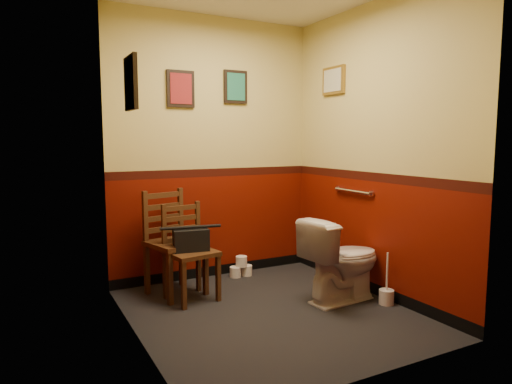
{
  "coord_description": "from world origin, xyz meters",
  "views": [
    {
      "loc": [
        -1.84,
        -3.22,
        1.45
      ],
      "look_at": [
        0.0,
        0.25,
        1.0
      ],
      "focal_mm": 32.0,
      "sensor_mm": 36.0,
      "label": 1
    }
  ],
  "objects": [
    {
      "name": "floor",
      "position": [
        0.0,
        0.0,
        0.0
      ],
      "size": [
        2.2,
        2.4,
        0.0
      ],
      "primitive_type": "cube",
      "color": "black",
      "rests_on": "ground"
    },
    {
      "name": "wall_back",
      "position": [
        0.0,
        1.2,
        1.35
      ],
      "size": [
        2.2,
        0.0,
        2.7
      ],
      "primitive_type": "cube",
      "rotation": [
        1.57,
        0.0,
        0.0
      ],
      "color": "#5A0E03",
      "rests_on": "ground"
    },
    {
      "name": "wall_front",
      "position": [
        0.0,
        -1.2,
        1.35
      ],
      "size": [
        2.2,
        0.0,
        2.7
      ],
      "primitive_type": "cube",
      "rotation": [
        -1.57,
        0.0,
        0.0
      ],
      "color": "#5A0E03",
      "rests_on": "ground"
    },
    {
      "name": "wall_left",
      "position": [
        -1.1,
        0.0,
        1.35
      ],
      "size": [
        0.0,
        2.4,
        2.7
      ],
      "primitive_type": "cube",
      "rotation": [
        1.57,
        0.0,
        1.57
      ],
      "color": "#5A0E03",
      "rests_on": "ground"
    },
    {
      "name": "wall_right",
      "position": [
        1.1,
        0.0,
        1.35
      ],
      "size": [
        0.0,
        2.4,
        2.7
      ],
      "primitive_type": "cube",
      "rotation": [
        1.57,
        0.0,
        -1.57
      ],
      "color": "#5A0E03",
      "rests_on": "ground"
    },
    {
      "name": "grab_bar",
      "position": [
        1.07,
        0.25,
        0.95
      ],
      "size": [
        0.05,
        0.56,
        0.06
      ],
      "color": "silver",
      "rests_on": "wall_right"
    },
    {
      "name": "framed_print_back_a",
      "position": [
        -0.35,
        1.18,
        1.95
      ],
      "size": [
        0.28,
        0.04,
        0.36
      ],
      "color": "black",
      "rests_on": "wall_back"
    },
    {
      "name": "framed_print_back_b",
      "position": [
        0.25,
        1.18,
        2.0
      ],
      "size": [
        0.26,
        0.04,
        0.34
      ],
      "color": "black",
      "rests_on": "wall_back"
    },
    {
      "name": "framed_print_left",
      "position": [
        -1.08,
        0.1,
        1.85
      ],
      "size": [
        0.04,
        0.3,
        0.38
      ],
      "color": "black",
      "rests_on": "wall_left"
    },
    {
      "name": "framed_print_right",
      "position": [
        1.08,
        0.6,
        2.05
      ],
      "size": [
        0.04,
        0.34,
        0.28
      ],
      "color": "olive",
      "rests_on": "wall_right"
    },
    {
      "name": "toilet",
      "position": [
        0.72,
        -0.05,
        0.37
      ],
      "size": [
        0.8,
        0.49,
        0.75
      ],
      "primitive_type": "imported",
      "rotation": [
        0.0,
        0.0,
        1.66
      ],
      "color": "white",
      "rests_on": "floor"
    },
    {
      "name": "toilet_brush",
      "position": [
        1.01,
        -0.31,
        0.08
      ],
      "size": [
        0.13,
        0.13,
        0.47
      ],
      "color": "silver",
      "rests_on": "floor"
    },
    {
      "name": "chair_left",
      "position": [
        -0.56,
        0.86,
        0.49
      ],
      "size": [
        0.56,
        0.56,
        0.98
      ],
      "rotation": [
        0.0,
        0.0,
        0.27
      ],
      "color": "#4C2C16",
      "rests_on": "floor"
    },
    {
      "name": "chair_right",
      "position": [
        -0.48,
        0.65,
        0.44
      ],
      "size": [
        0.47,
        0.47,
        0.87
      ],
      "rotation": [
        0.0,
        0.0,
        0.16
      ],
      "color": "#4C2C16",
      "rests_on": "floor"
    },
    {
      "name": "handbag",
      "position": [
        -0.47,
        0.61,
        0.56
      ],
      "size": [
        0.33,
        0.21,
        0.23
      ],
      "rotation": [
        0.0,
        0.0,
        -0.16
      ],
      "color": "black",
      "rests_on": "chair_right"
    },
    {
      "name": "tp_stack",
      "position": [
        0.24,
        1.04,
        0.09
      ],
      "size": [
        0.25,
        0.13,
        0.22
      ],
      "color": "silver",
      "rests_on": "floor"
    }
  ]
}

